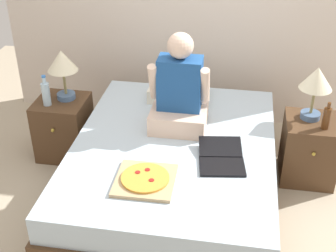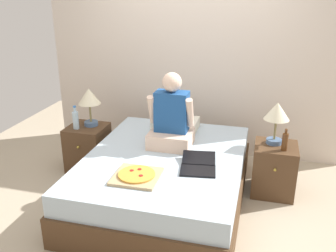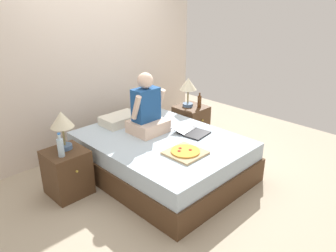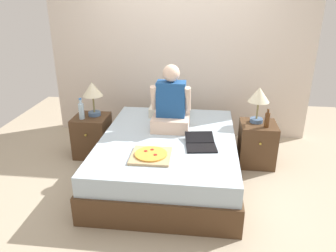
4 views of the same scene
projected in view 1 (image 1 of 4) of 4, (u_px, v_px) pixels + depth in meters
name	position (u px, v px, depth m)	size (l,w,h in m)	color
ground_plane	(174.00, 195.00, 3.84)	(5.80, 5.80, 0.00)	tan
bed	(174.00, 170.00, 3.71)	(1.57, 2.05, 0.51)	#4C331E
nightstand_left	(64.00, 127.00, 4.24)	(0.44, 0.47, 0.55)	#4C331E
lamp_on_left_nightstand	(62.00, 64.00, 3.96)	(0.26, 0.26, 0.45)	#4C6B93
water_bottle	(46.00, 93.00, 3.97)	(0.07, 0.07, 0.28)	silver
nightstand_right	(309.00, 149.00, 3.93)	(0.44, 0.47, 0.55)	#4C331E
lamp_on_right_nightstand	(316.00, 82.00, 3.67)	(0.26, 0.26, 0.45)	#4C6B93
beer_bottle	(327.00, 118.00, 3.65)	(0.06, 0.06, 0.23)	#512D14
pillow	(179.00, 92.00, 4.19)	(0.52, 0.34, 0.12)	silver
person_seated	(180.00, 94.00, 3.66)	(0.47, 0.40, 0.78)	beige
laptop	(221.00, 160.00, 3.35)	(0.37, 0.46, 0.07)	black
pizza_box	(145.00, 180.00, 3.16)	(0.41, 0.41, 0.05)	tan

